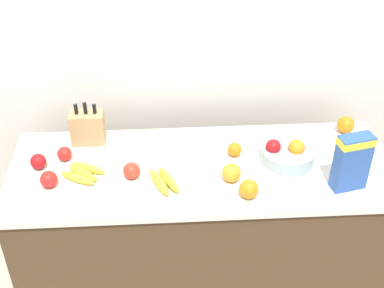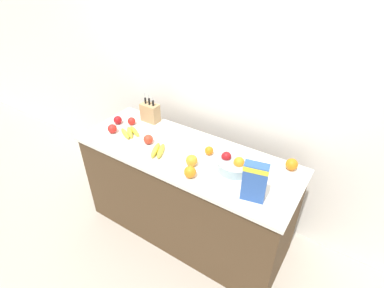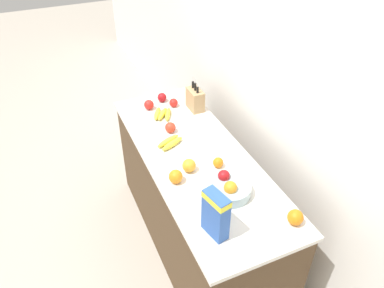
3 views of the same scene
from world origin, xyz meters
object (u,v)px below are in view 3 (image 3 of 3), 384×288
object	(u,v)px
knife_block	(195,99)
apple_middle	(149,105)
fruit_bowl	(229,188)
apple_near_bananas	(162,97)
orange_mid_left	(176,177)
orange_near_bowl	(218,163)
cereal_box	(216,213)
orange_front_left	(295,217)
apple_by_knife_block	(174,103)
apple_front	(170,127)
banana_bunch_right	(162,114)
banana_bunch_left	(170,142)
orange_front_right	(189,165)

from	to	relation	value
knife_block	apple_middle	size ratio (longest dim) A/B	3.38
fruit_bowl	apple_near_bananas	distance (m)	1.19
orange_mid_left	orange_near_bowl	xyz separation A→B (m)	(-0.02, 0.31, -0.01)
cereal_box	orange_near_bowl	xyz separation A→B (m)	(-0.48, 0.27, -0.12)
apple_near_bananas	orange_near_bowl	world-z (taller)	apple_near_bananas
apple_middle	orange_front_left	size ratio (longest dim) A/B	0.88
cereal_box	apple_by_knife_block	distance (m)	1.34
cereal_box	apple_middle	xyz separation A→B (m)	(-1.35, 0.08, -0.11)
apple_front	apple_near_bananas	world-z (taller)	apple_front
fruit_bowl	banana_bunch_right	distance (m)	0.97
apple_near_bananas	orange_mid_left	world-z (taller)	orange_mid_left
fruit_bowl	banana_bunch_right	world-z (taller)	fruit_bowl
banana_bunch_right	orange_mid_left	world-z (taller)	orange_mid_left
apple_by_knife_block	orange_mid_left	bearing A→B (deg)	-20.75
cereal_box	apple_near_bananas	size ratio (longest dim) A/B	3.66
apple_by_knife_block	apple_near_bananas	size ratio (longest dim) A/B	0.92
banana_bunch_left	apple_near_bananas	bearing A→B (deg)	165.13
knife_block	apple_near_bananas	distance (m)	0.30
banana_bunch_right	apple_front	bearing A→B (deg)	-5.28
fruit_bowl	orange_front_right	xyz separation A→B (m)	(-0.29, -0.14, 0.00)
apple_front	cereal_box	bearing A→B (deg)	-7.25
orange_front_left	orange_mid_left	distance (m)	0.75
orange_front_left	fruit_bowl	bearing A→B (deg)	-147.72
apple_front	orange_near_bowl	world-z (taller)	apple_front
apple_near_bananas	orange_near_bowl	size ratio (longest dim) A/B	1.09
apple_near_bananas	orange_mid_left	xyz separation A→B (m)	(0.96, -0.26, 0.01)
apple_by_knife_block	cereal_box	bearing A→B (deg)	-12.09
cereal_box	orange_near_bowl	bearing A→B (deg)	138.45
banana_bunch_right	apple_front	size ratio (longest dim) A/B	2.79
orange_front_left	apple_front	bearing A→B (deg)	-164.28
orange_mid_left	apple_by_knife_block	bearing A→B (deg)	159.25
apple_by_knife_block	orange_near_bowl	size ratio (longest dim) A/B	1.01
fruit_bowl	orange_near_bowl	bearing A→B (deg)	167.51
banana_bunch_right	orange_front_right	xyz separation A→B (m)	(0.69, -0.07, 0.02)
banana_bunch_right	cereal_box	bearing A→B (deg)	-6.88
banana_bunch_right	orange_front_left	distance (m)	1.35
orange_mid_left	cereal_box	bearing A→B (deg)	5.25
banana_bunch_left	knife_block	bearing A→B (deg)	135.98
banana_bunch_left	apple_by_knife_block	distance (m)	0.52
banana_bunch_left	fruit_bowl	bearing A→B (deg)	13.74
banana_bunch_left	apple_near_bananas	world-z (taller)	apple_near_bananas
apple_front	apple_near_bananas	distance (m)	0.45
cereal_box	apple_near_bananas	bearing A→B (deg)	158.46
cereal_box	banana_bunch_right	bearing A→B (deg)	160.45
apple_front	apple_by_knife_block	world-z (taller)	apple_front
fruit_bowl	apple_middle	distance (m)	1.12
knife_block	orange_mid_left	bearing A→B (deg)	-32.05
apple_by_knife_block	orange_near_bowl	bearing A→B (deg)	-0.98
orange_mid_left	fruit_bowl	bearing A→B (deg)	48.57
banana_bunch_right	orange_near_bowl	bearing A→B (deg)	9.43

